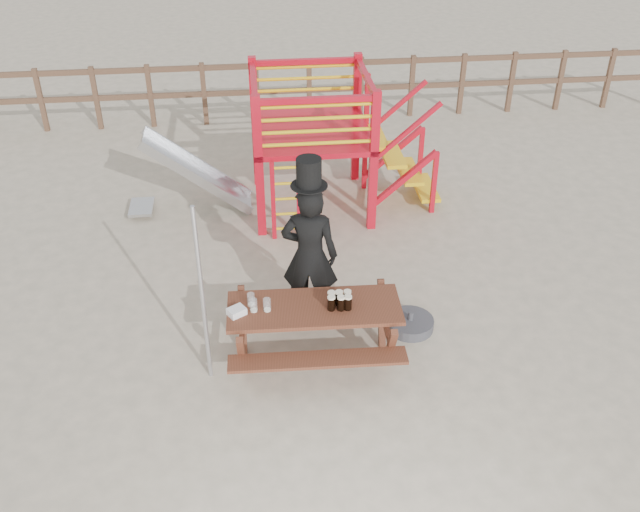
{
  "coord_description": "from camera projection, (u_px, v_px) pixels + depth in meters",
  "views": [
    {
      "loc": [
        -0.73,
        -6.11,
        5.4
      ],
      "look_at": [
        0.03,
        0.8,
        0.86
      ],
      "focal_mm": 40.0,
      "sensor_mm": 36.0,
      "label": 1
    }
  ],
  "objects": [
    {
      "name": "man_with_hat",
      "position": [
        310.0,
        252.0,
        8.19
      ],
      "size": [
        0.74,
        0.57,
        2.14
      ],
      "rotation": [
        0.0,
        0.0,
        2.92
      ],
      "color": "black",
      "rests_on": "ground"
    },
    {
      "name": "metal_pole",
      "position": [
        202.0,
        297.0,
        7.28
      ],
      "size": [
        0.05,
        0.05,
        2.13
      ],
      "primitive_type": "cylinder",
      "color": "#B2B2B7",
      "rests_on": "ground"
    },
    {
      "name": "stout_pints",
      "position": [
        340.0,
        300.0,
        7.65
      ],
      "size": [
        0.27,
        0.18,
        0.17
      ],
      "color": "black",
      "rests_on": "picnic_table"
    },
    {
      "name": "ground",
      "position": [
        325.0,
        357.0,
        8.11
      ],
      "size": [
        60.0,
        60.0,
        0.0
      ],
      "primitive_type": "plane",
      "color": "#C6B49A",
      "rests_on": "ground"
    },
    {
      "name": "parasol_base",
      "position": [
        410.0,
        324.0,
        8.51
      ],
      "size": [
        0.56,
        0.56,
        0.24
      ],
      "color": "#3E3E44",
      "rests_on": "ground"
    },
    {
      "name": "back_fence",
      "position": [
        283.0,
        84.0,
        13.53
      ],
      "size": [
        15.09,
        0.09,
        1.2
      ],
      "color": "brown",
      "rests_on": "ground"
    },
    {
      "name": "empty_glasses",
      "position": [
        257.0,
        304.0,
        7.63
      ],
      "size": [
        0.25,
        0.19,
        0.15
      ],
      "color": "silver",
      "rests_on": "picnic_table"
    },
    {
      "name": "paper_bag",
      "position": [
        237.0,
        311.0,
        7.56
      ],
      "size": [
        0.23,
        0.21,
        0.08
      ],
      "primitive_type": "cube",
      "rotation": [
        0.0,
        0.0,
        0.56
      ],
      "color": "white",
      "rests_on": "picnic_table"
    },
    {
      "name": "picnic_table",
      "position": [
        314.0,
        326.0,
        7.85
      ],
      "size": [
        1.92,
        1.36,
        0.73
      ],
      "rotation": [
        0.0,
        0.0,
        -0.03
      ],
      "color": "brown",
      "rests_on": "ground"
    },
    {
      "name": "playground_fort",
      "position": [
        306.0,
        141.0,
        10.51
      ],
      "size": [
        4.71,
        1.84,
        2.1
      ],
      "color": "red",
      "rests_on": "ground"
    }
  ]
}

